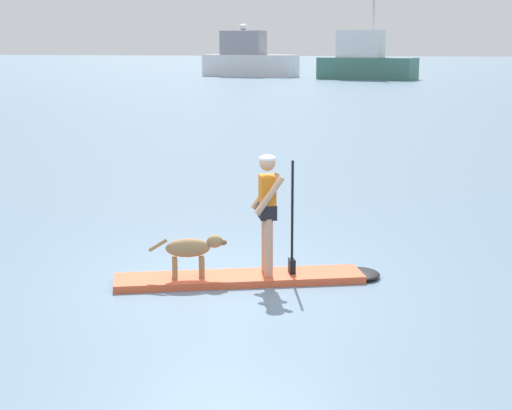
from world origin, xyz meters
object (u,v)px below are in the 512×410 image
Objects in this scene: paddleboard at (256,278)px; dog at (192,249)px; person_paddler at (268,206)px; moored_boat_outer at (248,59)px; moored_boat_far_port at (365,61)px.

dog is at bearing -158.69° from paddleboard.
person_paddler is 0.17× the size of moored_boat_outer.
person_paddler is at bearing 21.31° from dog.
person_paddler is 1.21m from dog.
dog is 0.11× the size of moored_boat_far_port.
person_paddler is 65.85m from moored_boat_far_port.
person_paddler is 1.63× the size of dog.
person_paddler is 0.17× the size of moored_boat_far_port.
person_paddler is at bearing 21.31° from paddleboard.
moored_boat_far_port is at bearing 94.97° from person_paddler.
moored_boat_far_port reaches higher than paddleboard.
dog is at bearing -158.69° from person_paddler.
moored_boat_far_port is (11.90, -3.88, -0.03)m from moored_boat_outer.
paddleboard is at bearing -85.18° from moored_boat_far_port.
moored_boat_outer reaches higher than dog.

